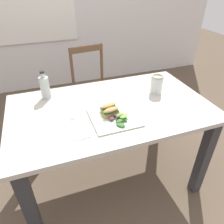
% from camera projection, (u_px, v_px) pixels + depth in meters
% --- Properties ---
extents(ground_plane, '(9.10, 9.10, 0.00)m').
position_uv_depth(ground_plane, '(126.00, 181.00, 1.81)').
color(ground_plane, brown).
extents(dining_table, '(1.35, 0.80, 0.74)m').
position_uv_depth(dining_table, '(111.00, 121.00, 1.50)').
color(dining_table, '#BCB7AD').
rests_on(dining_table, ground).
extents(chair_wooden_far, '(0.45, 0.45, 0.87)m').
position_uv_depth(chair_wooden_far, '(93.00, 88.00, 2.28)').
color(chair_wooden_far, brown).
rests_on(chair_wooden_far, ground).
extents(plate_lunch, '(0.29, 0.29, 0.01)m').
position_uv_depth(plate_lunch, '(114.00, 117.00, 1.31)').
color(plate_lunch, beige).
rests_on(plate_lunch, dining_table).
extents(sandwich_half_front, '(0.11, 0.07, 0.06)m').
position_uv_depth(sandwich_half_front, '(111.00, 112.00, 1.31)').
color(sandwich_half_front, tan).
rests_on(sandwich_half_front, plate_lunch).
extents(sandwich_half_back, '(0.11, 0.07, 0.06)m').
position_uv_depth(sandwich_half_back, '(109.00, 108.00, 1.35)').
color(sandwich_half_back, tan).
rests_on(sandwich_half_back, plate_lunch).
extents(salad_mixed_greens, '(0.13, 0.14, 0.04)m').
position_uv_depth(salad_mixed_greens, '(120.00, 118.00, 1.27)').
color(salad_mixed_greens, '#3D7033').
rests_on(salad_mixed_greens, plate_lunch).
extents(napkin_folded, '(0.13, 0.25, 0.00)m').
position_uv_depth(napkin_folded, '(76.00, 127.00, 1.24)').
color(napkin_folded, silver).
rests_on(napkin_folded, dining_table).
extents(fork_on_napkin, '(0.03, 0.19, 0.00)m').
position_uv_depth(fork_on_napkin, '(75.00, 125.00, 1.25)').
color(fork_on_napkin, silver).
rests_on(fork_on_napkin, napkin_folded).
extents(bottle_cold_brew, '(0.07, 0.07, 0.20)m').
position_uv_depth(bottle_cold_brew, '(45.00, 89.00, 1.49)').
color(bottle_cold_brew, '#472819').
rests_on(bottle_cold_brew, dining_table).
extents(mason_jar_iced_tea, '(0.09, 0.09, 0.14)m').
position_uv_depth(mason_jar_iced_tea, '(157.00, 85.00, 1.56)').
color(mason_jar_iced_tea, gold).
rests_on(mason_jar_iced_tea, dining_table).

